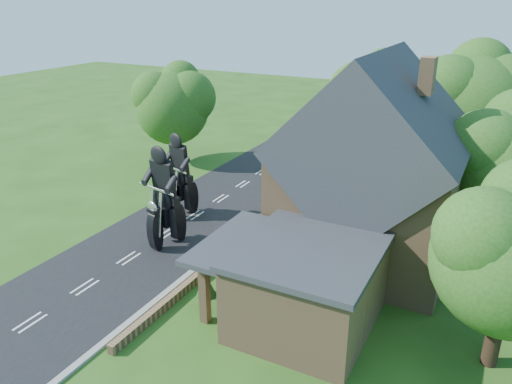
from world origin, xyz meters
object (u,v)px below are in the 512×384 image
at_px(garden_wall, 250,233).
at_px(house, 372,175).
at_px(motorcycle_follow, 182,204).
at_px(motorcycle_lead, 167,231).
at_px(annex, 305,284).

xyz_separation_m(garden_wall, house, (6.19, 1.00, 4.14)).
distance_m(garden_wall, motorcycle_follow, 5.02).
xyz_separation_m(garden_wall, motorcycle_lead, (-3.43, -2.88, 0.63)).
xyz_separation_m(garden_wall, motorcycle_follow, (-4.95, 0.63, 0.57)).
bearing_deg(house, motorcycle_lead, -158.02).
distance_m(house, annex, 7.30).
xyz_separation_m(house, motorcycle_follow, (-11.14, -0.37, -3.57)).
relative_size(house, motorcycle_follow, 6.17).
bearing_deg(motorcycle_lead, house, -145.32).
height_order(annex, motorcycle_lead, annex).
relative_size(annex, motorcycle_lead, 3.96).
bearing_deg(motorcycle_lead, motorcycle_follow, -53.85).
xyz_separation_m(motorcycle_lead, motorcycle_follow, (-1.52, 3.51, -0.06)).
bearing_deg(annex, house, 84.76).
relative_size(motorcycle_lead, motorcycle_follow, 1.07).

